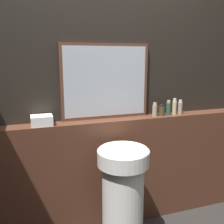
% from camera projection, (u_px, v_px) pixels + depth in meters
% --- Properties ---
extents(wall_back, '(8.00, 0.06, 2.50)m').
position_uv_depth(wall_back, '(113.00, 89.00, 2.23)').
color(wall_back, black).
rests_on(wall_back, ground_plane).
extents(vanity_counter, '(2.91, 0.16, 1.00)m').
position_uv_depth(vanity_counter, '(117.00, 172.00, 2.29)').
color(vanity_counter, '#512D1E').
rests_on(vanity_counter, ground_plane).
extents(pedestal_sink, '(0.39, 0.39, 0.86)m').
position_uv_depth(pedestal_sink, '(123.00, 197.00, 1.95)').
color(pedestal_sink, white).
rests_on(pedestal_sink, ground_plane).
extents(mirror, '(0.78, 0.03, 0.65)m').
position_uv_depth(mirror, '(106.00, 82.00, 2.14)').
color(mirror, '#563323').
rests_on(mirror, vanity_counter).
extents(towel_stack, '(0.17, 0.14, 0.08)m').
position_uv_depth(towel_stack, '(42.00, 120.00, 1.98)').
color(towel_stack, white).
rests_on(towel_stack, vanity_counter).
extents(shampoo_bottle, '(0.05, 0.05, 0.12)m').
position_uv_depth(shampoo_bottle, '(155.00, 110.00, 2.28)').
color(shampoo_bottle, gray).
rests_on(shampoo_bottle, vanity_counter).
extents(conditioner_bottle, '(0.05, 0.05, 0.10)m').
position_uv_depth(conditioner_bottle, '(162.00, 110.00, 2.31)').
color(conditioner_bottle, '#4C3823').
rests_on(conditioner_bottle, vanity_counter).
extents(lotion_bottle, '(0.04, 0.04, 0.14)m').
position_uv_depth(lotion_bottle, '(168.00, 108.00, 2.32)').
color(lotion_bottle, '#2D4C3D').
rests_on(lotion_bottle, vanity_counter).
extents(body_wash_bottle, '(0.04, 0.04, 0.15)m').
position_uv_depth(body_wash_bottle, '(174.00, 107.00, 2.34)').
color(body_wash_bottle, '#C6B284').
rests_on(body_wash_bottle, vanity_counter).
extents(hand_soap_bottle, '(0.04, 0.04, 0.14)m').
position_uv_depth(hand_soap_bottle, '(180.00, 107.00, 2.36)').
color(hand_soap_bottle, gray).
rests_on(hand_soap_bottle, vanity_counter).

